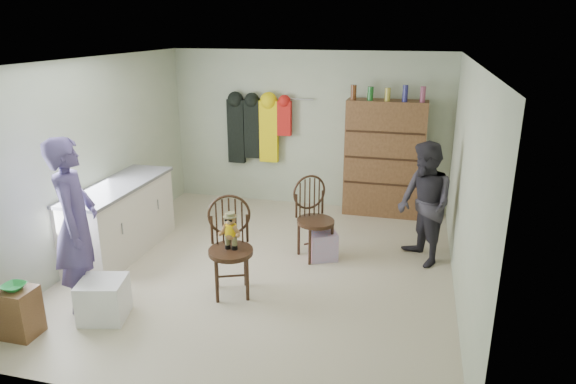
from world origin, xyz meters
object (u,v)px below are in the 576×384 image
(chair_front, at_px, (230,240))
(dresser, at_px, (384,158))
(chair_far, at_px, (313,215))
(counter, at_px, (120,219))

(chair_front, xyz_separation_m, dresser, (1.44, 2.94, 0.28))
(chair_far, height_order, dresser, dresser)
(counter, bearing_deg, chair_front, -19.97)
(chair_front, height_order, chair_far, chair_front)
(counter, distance_m, dresser, 3.96)
(counter, xyz_separation_m, dresser, (3.20, 2.30, 0.44))
(chair_far, bearing_deg, chair_front, -159.46)
(chair_front, xyz_separation_m, chair_far, (0.70, 1.15, -0.06))
(counter, bearing_deg, chair_far, 11.76)
(chair_far, xyz_separation_m, dresser, (0.74, 1.79, 0.34))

